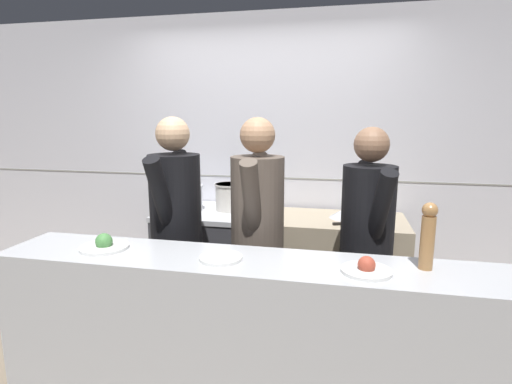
{
  "coord_description": "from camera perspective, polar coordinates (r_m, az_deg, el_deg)",
  "views": [
    {
      "loc": [
        0.67,
        -2.14,
        1.71
      ],
      "look_at": [
        0.06,
        0.72,
        1.15
      ],
      "focal_mm": 28.0,
      "sensor_mm": 36.0,
      "label": 1
    }
  ],
  "objects": [
    {
      "name": "chef_line",
      "position": [
        2.68,
        15.49,
        -6.81
      ],
      "size": [
        0.41,
        0.72,
        1.64
      ],
      "rotation": [
        0.0,
        0.0,
        0.27
      ],
      "color": "black",
      "rests_on": "ground_plane"
    },
    {
      "name": "plated_dish_dessert",
      "position": [
        2.02,
        15.49,
        -10.51
      ],
      "size": [
        0.24,
        0.24,
        0.08
      ],
      "color": "white",
      "rests_on": "pass_counter"
    },
    {
      "name": "sauce_pot",
      "position": [
        3.45,
        -3.78,
        -0.6
      ],
      "size": [
        0.26,
        0.26,
        0.23
      ],
      "color": "beige",
      "rests_on": "oven_range"
    },
    {
      "name": "oven_range",
      "position": [
        3.61,
        -6.48,
        -9.57
      ],
      "size": [
        0.83,
        0.71,
        0.9
      ],
      "color": "#38383D",
      "rests_on": "ground_plane"
    },
    {
      "name": "pepper_mill",
      "position": [
        2.11,
        23.35,
        -5.62
      ],
      "size": [
        0.07,
        0.07,
        0.33
      ],
      "color": "#AD7A47",
      "rests_on": "pass_counter"
    },
    {
      "name": "stock_pot",
      "position": [
        3.49,
        -9.99,
        -0.73
      ],
      "size": [
        0.3,
        0.3,
        0.22
      ],
      "color": "#B7BABF",
      "rests_on": "oven_range"
    },
    {
      "name": "pass_counter",
      "position": [
        2.34,
        -1.75,
        -20.93
      ],
      "size": [
        2.7,
        0.45,
        0.97
      ],
      "color": "#B7BABF",
      "rests_on": "ground_plane"
    },
    {
      "name": "chefs_knife",
      "position": [
        3.15,
        13.41,
        -4.43
      ],
      "size": [
        0.34,
        0.15,
        0.02
      ],
      "color": "#B7BABF",
      "rests_on": "prep_counter"
    },
    {
      "name": "wall_back_tiled",
      "position": [
        3.69,
        1.6,
        4.48
      ],
      "size": [
        8.0,
        0.06,
        2.6
      ],
      "color": "silver",
      "rests_on": "ground_plane"
    },
    {
      "name": "chef_head_cook",
      "position": [
        2.8,
        -11.31,
        -5.12
      ],
      "size": [
        0.35,
        0.74,
        1.71
      ],
      "rotation": [
        0.0,
        0.0,
        -0.0
      ],
      "color": "black",
      "rests_on": "ground_plane"
    },
    {
      "name": "chef_sous",
      "position": [
        2.64,
        0.21,
        -5.93
      ],
      "size": [
        0.36,
        0.74,
        1.7
      ],
      "rotation": [
        0.0,
        0.0,
        0.05
      ],
      "color": "black",
      "rests_on": "ground_plane"
    },
    {
      "name": "prep_counter",
      "position": [
        3.45,
        10.51,
        -10.93
      ],
      "size": [
        1.18,
        0.65,
        0.89
      ],
      "color": "gray",
      "rests_on": "ground_plane"
    },
    {
      "name": "mixing_bowl_steel",
      "position": [
        3.34,
        12.71,
        -2.91
      ],
      "size": [
        0.27,
        0.27,
        0.09
      ],
      "color": "#B7BABF",
      "rests_on": "prep_counter"
    },
    {
      "name": "plated_dish_appetiser",
      "position": [
        2.12,
        -5.05,
        -9.37
      ],
      "size": [
        0.23,
        0.23,
        0.02
      ],
      "color": "white",
      "rests_on": "pass_counter"
    },
    {
      "name": "plated_dish_main",
      "position": [
        2.43,
        -20.86,
        -7.08
      ],
      "size": [
        0.27,
        0.27,
        0.09
      ],
      "color": "white",
      "rests_on": "pass_counter"
    }
  ]
}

